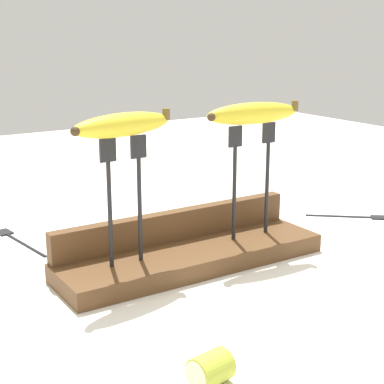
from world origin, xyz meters
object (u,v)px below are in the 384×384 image
Objects in this scene: fork_fallen_far at (15,238)px; fork_fallen_near at (359,216)px; banana_raised_right at (255,114)px; banana_chunk_near at (210,369)px; banana_raised_left at (124,125)px; fork_stand_right at (253,171)px; fork_stand_left at (126,191)px.

fork_fallen_near is at bearing -21.05° from fork_fallen_far.
banana_raised_right is 0.49m from banana_chunk_near.
banana_raised_right is at bearing 45.84° from banana_chunk_near.
banana_raised_left and banana_raised_right have the same top height.
banana_chunk_near is (-0.30, -0.31, -0.23)m from banana_raised_right.
banana_chunk_near is at bearing -150.61° from fork_fallen_near.
banana_raised_left is at bearing -73.05° from fork_fallen_far.
fork_stand_left is at bearing 180.00° from fork_stand_right.
fork_fallen_far is (-0.09, 0.30, -0.15)m from fork_stand_left.
fork_stand_left is at bearing 10.18° from banana_raised_left.
banana_chunk_near is (-0.30, -0.31, -0.13)m from fork_stand_right.
fork_fallen_near is 0.72m from fork_fallen_far.
banana_raised_left is at bearing 80.31° from banana_chunk_near.
fork_fallen_far is 0.61m from banana_chunk_near.
fork_stand_left is at bearing 80.30° from banana_chunk_near.
fork_stand_right is 0.10m from banana_raised_right.
banana_raised_left reaches higher than fork_stand_left.
fork_fallen_far is 3.75× the size of banana_chunk_near.
fork_stand_right is at bearing 0.00° from banana_raised_left.
fork_fallen_far is at bearing 106.95° from banana_raised_left.
fork_fallen_far is (-0.09, 0.30, -0.25)m from banana_raised_left.
fork_stand_right is 1.09× the size of banana_raised_right.
fork_stand_right is 0.36m from fork_fallen_near.
fork_stand_right is at bearing -172.40° from fork_fallen_near.
fork_stand_left is 1.06× the size of fork_fallen_far.
banana_chunk_near is at bearing -86.39° from fork_fallen_far.
fork_stand_right is 3.94× the size of banana_chunk_near.
banana_chunk_near is at bearing -99.70° from fork_stand_left.
fork_fallen_far is at bearing 138.54° from banana_raised_right.
banana_raised_left is 0.98× the size of banana_raised_right.
banana_raised_right is at bearing -41.46° from fork_fallen_far.
fork_stand_right is 1.40× the size of fork_fallen_near.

